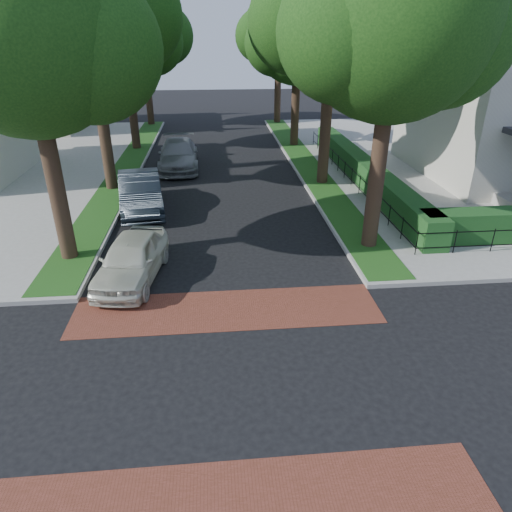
# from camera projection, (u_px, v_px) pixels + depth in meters

# --- Properties ---
(ground) EXTENTS (120.00, 120.00, 0.00)m
(ground) POSITION_uv_depth(u_px,v_px,m) (232.00, 385.00, 10.64)
(ground) COLOR black
(ground) RESTS_ON ground
(crosswalk_far) EXTENTS (9.00, 2.20, 0.01)m
(crosswalk_far) POSITION_uv_depth(u_px,v_px,m) (227.00, 310.00, 13.49)
(crosswalk_far) COLOR brown
(crosswalk_far) RESTS_ON ground
(grass_strip_ne) EXTENTS (1.60, 29.80, 0.02)m
(grass_strip_ne) POSITION_uv_depth(u_px,v_px,m) (306.00, 162.00, 28.06)
(grass_strip_ne) COLOR #1C4012
(grass_strip_ne) RESTS_ON sidewalk_ne
(grass_strip_nw) EXTENTS (1.60, 29.80, 0.02)m
(grass_strip_nw) POSITION_uv_depth(u_px,v_px,m) (127.00, 166.00, 27.17)
(grass_strip_nw) COLOR #1C4012
(grass_strip_nw) RESTS_ON sidewalk_nw
(tree_right_near) EXTENTS (7.75, 6.67, 10.66)m
(tree_right_near) POSITION_uv_depth(u_px,v_px,m) (396.00, 23.00, 14.18)
(tree_right_near) COLOR black
(tree_right_near) RESTS_ON sidewalk_ne
(tree_right_mid) EXTENTS (8.25, 7.09, 11.22)m
(tree_right_mid) POSITION_uv_depth(u_px,v_px,m) (334.00, 17.00, 21.17)
(tree_right_mid) COLOR black
(tree_right_mid) RESTS_ON sidewalk_ne
(tree_right_far) EXTENTS (7.25, 6.23, 9.74)m
(tree_right_far) POSITION_uv_depth(u_px,v_px,m) (299.00, 40.00, 29.66)
(tree_right_far) COLOR black
(tree_right_far) RESTS_ON sidewalk_ne
(tree_right_back) EXTENTS (7.50, 6.45, 10.20)m
(tree_right_back) POSITION_uv_depth(u_px,v_px,m) (280.00, 33.00, 37.54)
(tree_right_back) COLOR black
(tree_right_back) RESTS_ON sidewalk_ne
(tree_left_near) EXTENTS (7.50, 6.45, 10.20)m
(tree_left_near) POSITION_uv_depth(u_px,v_px,m) (32.00, 37.00, 13.42)
(tree_left_near) COLOR black
(tree_left_near) RESTS_ON sidewalk_nw
(tree_left_mid) EXTENTS (8.00, 6.88, 11.48)m
(tree_left_mid) POSITION_uv_depth(u_px,v_px,m) (90.00, 7.00, 20.10)
(tree_left_mid) COLOR black
(tree_left_mid) RESTS_ON sidewalk_nw
(tree_left_far) EXTENTS (7.00, 6.02, 9.86)m
(tree_left_far) POSITION_uv_depth(u_px,v_px,m) (126.00, 36.00, 28.65)
(tree_left_far) COLOR black
(tree_left_far) RESTS_ON sidewalk_nw
(tree_left_back) EXTENTS (7.75, 6.66, 10.44)m
(tree_left_back) POSITION_uv_depth(u_px,v_px,m) (144.00, 31.00, 36.57)
(tree_left_back) COLOR black
(tree_left_back) RESTS_ON sidewalk_nw
(hedge_main_road) EXTENTS (1.00, 18.00, 1.20)m
(hedge_main_road) POSITION_uv_depth(u_px,v_px,m) (363.00, 170.00, 24.33)
(hedge_main_road) COLOR #18471C
(hedge_main_road) RESTS_ON sidewalk_ne
(fence_main_road) EXTENTS (0.06, 18.00, 0.90)m
(fence_main_road) POSITION_uv_depth(u_px,v_px,m) (348.00, 173.00, 24.33)
(fence_main_road) COLOR black
(fence_main_road) RESTS_ON sidewalk_ne
(house_left_far) EXTENTS (10.00, 9.00, 10.14)m
(house_left_far) POSITION_uv_depth(u_px,v_px,m) (14.00, 65.00, 35.68)
(house_left_far) COLOR beige
(house_left_far) RESTS_ON sidewalk_nw
(parked_car_front) EXTENTS (2.34, 4.51, 1.46)m
(parked_car_front) POSITION_uv_depth(u_px,v_px,m) (132.00, 259.00, 14.89)
(parked_car_front) COLOR beige
(parked_car_front) RESTS_ON ground
(parked_car_middle) EXTENTS (2.62, 5.35, 1.69)m
(parked_car_middle) POSITION_uv_depth(u_px,v_px,m) (140.00, 192.00, 20.67)
(parked_car_middle) COLOR #1E262D
(parked_car_middle) RESTS_ON ground
(parked_car_rear) EXTENTS (2.47, 5.67, 1.62)m
(parked_car_rear) POSITION_uv_depth(u_px,v_px,m) (179.00, 155.00, 27.08)
(parked_car_rear) COLOR slate
(parked_car_rear) RESTS_ON ground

